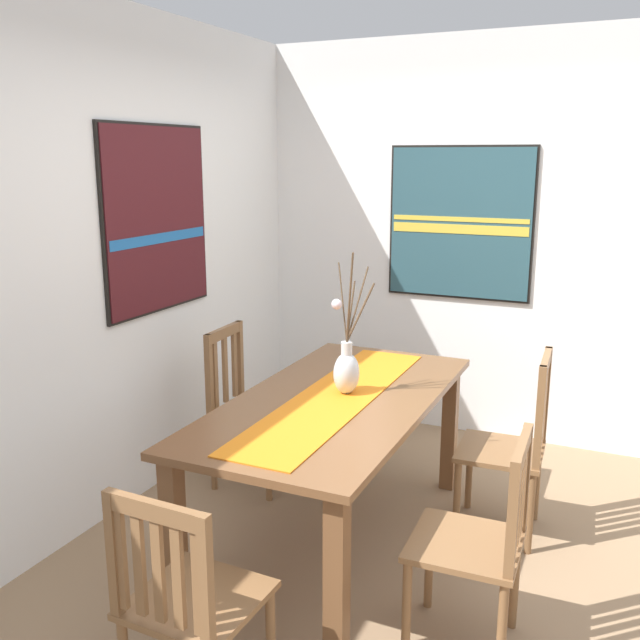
{
  "coord_description": "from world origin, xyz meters",
  "views": [
    {
      "loc": [
        -2.94,
        -0.7,
        1.92
      ],
      "look_at": [
        0.17,
        0.71,
        1.12
      ],
      "focal_mm": 39.52,
      "sensor_mm": 36.0,
      "label": 1
    }
  ],
  "objects_px": {
    "painting_on_back_wall": "(156,219)",
    "painting_on_side_wall": "(460,223)",
    "chair_2": "(186,600)",
    "chair_3": "(514,442)",
    "dining_table": "(336,420)",
    "centerpiece_vase": "(346,368)",
    "chair_1": "(246,405)",
    "chair_0": "(482,538)"
  },
  "relations": [
    {
      "from": "painting_on_back_wall",
      "to": "painting_on_side_wall",
      "type": "bearing_deg",
      "value": -43.11
    },
    {
      "from": "chair_0",
      "to": "painting_on_back_wall",
      "type": "relative_size",
      "value": 0.86
    },
    {
      "from": "painting_on_back_wall",
      "to": "chair_3",
      "type": "bearing_deg",
      "value": -84.35
    },
    {
      "from": "chair_2",
      "to": "chair_1",
      "type": "bearing_deg",
      "value": 24.3
    },
    {
      "from": "chair_0",
      "to": "chair_1",
      "type": "bearing_deg",
      "value": 60.07
    },
    {
      "from": "dining_table",
      "to": "centerpiece_vase",
      "type": "bearing_deg",
      "value": -16.58
    },
    {
      "from": "dining_table",
      "to": "chair_1",
      "type": "height_order",
      "value": "chair_1"
    },
    {
      "from": "centerpiece_vase",
      "to": "chair_3",
      "type": "height_order",
      "value": "centerpiece_vase"
    },
    {
      "from": "painting_on_side_wall",
      "to": "painting_on_back_wall",
      "type": "bearing_deg",
      "value": 136.89
    },
    {
      "from": "dining_table",
      "to": "chair_2",
      "type": "relative_size",
      "value": 2.05
    },
    {
      "from": "centerpiece_vase",
      "to": "chair_1",
      "type": "relative_size",
      "value": 0.76
    },
    {
      "from": "dining_table",
      "to": "chair_0",
      "type": "height_order",
      "value": "chair_0"
    },
    {
      "from": "chair_1",
      "to": "painting_on_back_wall",
      "type": "relative_size",
      "value": 0.9
    },
    {
      "from": "dining_table",
      "to": "chair_0",
      "type": "bearing_deg",
      "value": -120.47
    },
    {
      "from": "chair_1",
      "to": "chair_3",
      "type": "relative_size",
      "value": 0.97
    },
    {
      "from": "chair_3",
      "to": "painting_on_side_wall",
      "type": "bearing_deg",
      "value": 26.28
    },
    {
      "from": "dining_table",
      "to": "chair_2",
      "type": "distance_m",
      "value": 1.29
    },
    {
      "from": "dining_table",
      "to": "centerpiece_vase",
      "type": "height_order",
      "value": "centerpiece_vase"
    },
    {
      "from": "chair_1",
      "to": "painting_on_back_wall",
      "type": "distance_m",
      "value": 1.2
    },
    {
      "from": "chair_1",
      "to": "chair_3",
      "type": "bearing_deg",
      "value": -88.27
    },
    {
      "from": "chair_2",
      "to": "centerpiece_vase",
      "type": "bearing_deg",
      "value": -0.66
    },
    {
      "from": "chair_1",
      "to": "chair_2",
      "type": "xyz_separation_m",
      "value": [
        -1.71,
        -0.77,
        -0.0
      ]
    },
    {
      "from": "chair_1",
      "to": "chair_3",
      "type": "xyz_separation_m",
      "value": [
        0.05,
        -1.55,
        0.02
      ]
    },
    {
      "from": "centerpiece_vase",
      "to": "chair_1",
      "type": "distance_m",
      "value": 0.96
    },
    {
      "from": "painting_on_back_wall",
      "to": "painting_on_side_wall",
      "type": "distance_m",
      "value": 2.03
    },
    {
      "from": "chair_3",
      "to": "painting_on_side_wall",
      "type": "height_order",
      "value": "painting_on_side_wall"
    },
    {
      "from": "chair_1",
      "to": "dining_table",
      "type": "bearing_deg",
      "value": -119.34
    },
    {
      "from": "centerpiece_vase",
      "to": "chair_1",
      "type": "xyz_separation_m",
      "value": [
        0.35,
        0.79,
        -0.43
      ]
    },
    {
      "from": "chair_0",
      "to": "chair_1",
      "type": "xyz_separation_m",
      "value": [
        0.91,
        1.59,
        0.0
      ]
    },
    {
      "from": "dining_table",
      "to": "painting_on_side_wall",
      "type": "xyz_separation_m",
      "value": [
        1.76,
        -0.16,
        0.81
      ]
    },
    {
      "from": "chair_0",
      "to": "painting_on_side_wall",
      "type": "bearing_deg",
      "value": 16.57
    },
    {
      "from": "centerpiece_vase",
      "to": "chair_0",
      "type": "distance_m",
      "value": 1.07
    },
    {
      "from": "chair_2",
      "to": "painting_on_back_wall",
      "type": "bearing_deg",
      "value": 38.41
    },
    {
      "from": "centerpiece_vase",
      "to": "chair_0",
      "type": "relative_size",
      "value": 0.79
    },
    {
      "from": "dining_table",
      "to": "painting_on_side_wall",
      "type": "relative_size",
      "value": 1.79
    },
    {
      "from": "chair_2",
      "to": "chair_3",
      "type": "distance_m",
      "value": 1.92
    },
    {
      "from": "dining_table",
      "to": "chair_3",
      "type": "height_order",
      "value": "chair_3"
    },
    {
      "from": "chair_2",
      "to": "dining_table",
      "type": "bearing_deg",
      "value": 0.33
    },
    {
      "from": "chair_0",
      "to": "painting_on_back_wall",
      "type": "distance_m",
      "value": 2.45
    },
    {
      "from": "chair_2",
      "to": "chair_3",
      "type": "height_order",
      "value": "chair_3"
    },
    {
      "from": "dining_table",
      "to": "painting_on_back_wall",
      "type": "bearing_deg",
      "value": 77.27
    },
    {
      "from": "centerpiece_vase",
      "to": "chair_3",
      "type": "relative_size",
      "value": 0.73
    }
  ]
}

